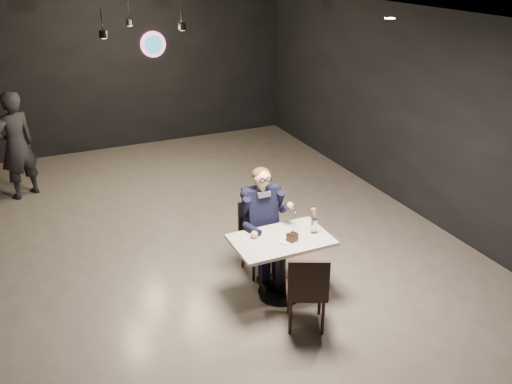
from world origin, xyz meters
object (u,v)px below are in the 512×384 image
chair_far (261,239)px  passerby (16,146)px  main_table (281,267)px  chair_near (306,288)px  seated_man (261,220)px  sundae_glass (314,226)px

chair_far → passerby: (-2.57, 3.66, 0.41)m
main_table → chair_near: bearing=-90.0°
chair_far → chair_near: size_ratio=1.00×
chair_near → main_table: bearing=115.0°
chair_near → seated_man: seated_man is taller
sundae_glass → main_table: bearing=175.7°
main_table → seated_man: (0.00, 0.55, 0.34)m
chair_far → sundae_glass: 0.80m
main_table → passerby: passerby is taller
passerby → sundae_glass: bearing=94.2°
chair_far → seated_man: bearing=90.0°
main_table → chair_near: chair_near is taller
main_table → chair_far: 0.56m
chair_near → seated_man: bearing=115.0°
seated_man → passerby: 4.48m
main_table → sundae_glass: bearing=-4.3°
sundae_glass → seated_man: bearing=124.8°
chair_near → chair_far: bearing=115.0°
chair_far → passerby: 4.49m
main_table → chair_far: size_ratio=1.20×
sundae_glass → passerby: bearing=125.0°
chair_far → passerby: passerby is taller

